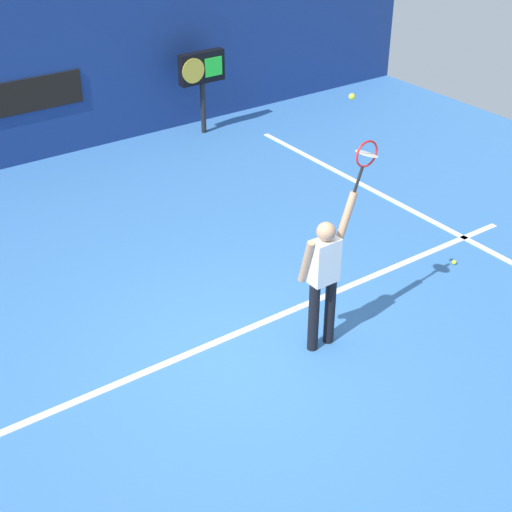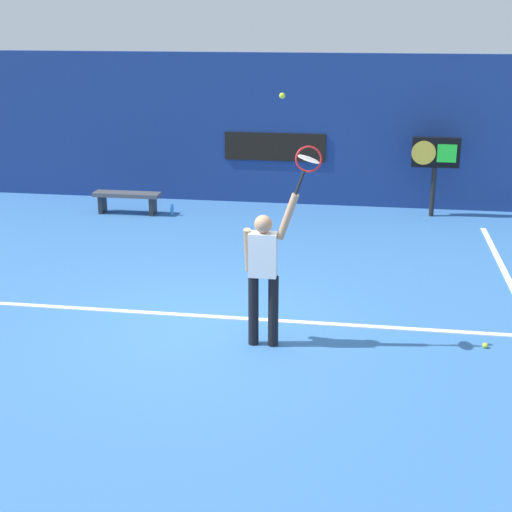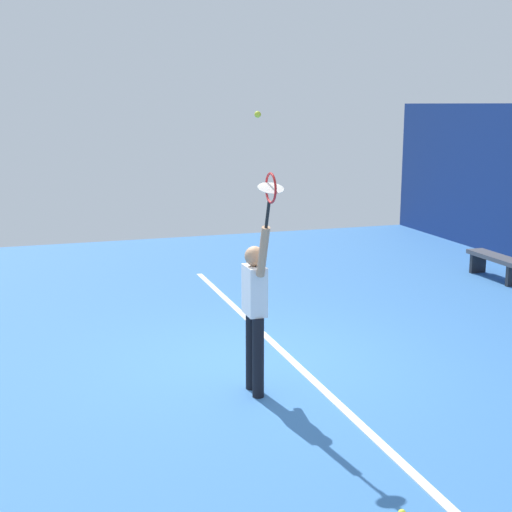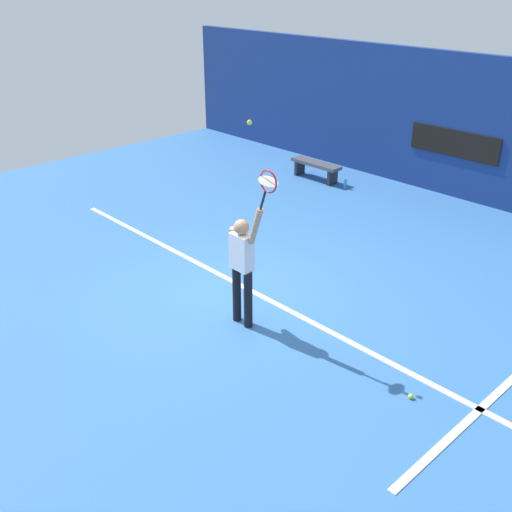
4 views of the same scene
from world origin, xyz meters
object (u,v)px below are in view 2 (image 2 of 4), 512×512
Objects in this scene: scoreboard_clock at (435,156)px; spare_ball at (485,345)px; court_bench at (127,198)px; water_bottle at (172,210)px; tennis_player at (264,269)px; tennis_racket at (308,162)px; tennis_ball at (282,96)px.

scoreboard_clock reaches higher than spare_ball.
water_bottle is at bearing 0.00° from court_bench.
court_bench is 20.59× the size of spare_ball.
court_bench is 5.83× the size of water_bottle.
tennis_player reaches higher than court_bench.
scoreboard_clock reaches higher than court_bench.
tennis_racket is 3.24m from spare_ball.
tennis_racket is 9.21× the size of tennis_ball.
tennis_ball is (-0.30, -0.04, 0.75)m from tennis_racket.
court_bench is at bearing -172.83° from scoreboard_clock.
scoreboard_clock is 6.51m from spare_ball.
scoreboard_clock reaches higher than water_bottle.
spare_ball is at bearing -87.86° from scoreboard_clock.
tennis_ball is at bearing -171.78° from spare_ball.
water_bottle is (-3.31, 5.94, -2.23)m from tennis_racket.
court_bench reaches higher than spare_ball.
spare_ball is (2.25, 0.33, -2.31)m from tennis_racket.
tennis_racket is at bearing -54.28° from court_bench.
tennis_ball reaches higher than tennis_racket.
scoreboard_clock is at bearing 69.46° from tennis_player.
tennis_ball is 7.68m from court_bench.
tennis_racket is at bearing 6.77° from tennis_ball.
tennis_player is at bearing -57.64° from court_bench.
tennis_ball is at bearing -56.39° from court_bench.
water_bottle is 3.53× the size of spare_ball.
water_bottle is (-5.32, -0.79, -1.14)m from scoreboard_clock.
tennis_player is 3.15× the size of tennis_racket.
tennis_ball is at bearing -10.75° from tennis_player.
tennis_ball is 1.00× the size of spare_ball.
tennis_racket is 9.21× the size of spare_ball.
tennis_racket reaches higher than water_bottle.
tennis_racket is 7.15m from water_bottle.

